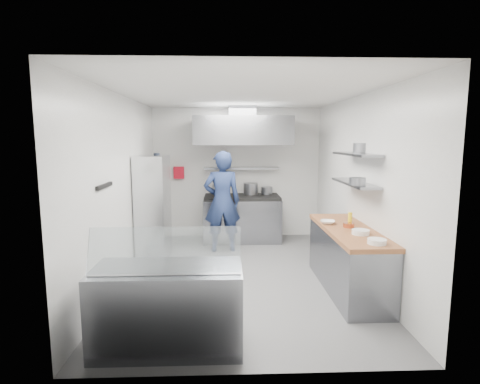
{
  "coord_description": "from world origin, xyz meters",
  "views": [
    {
      "loc": [
        -0.24,
        -5.65,
        2.13
      ],
      "look_at": [
        0.0,
        0.6,
        1.25
      ],
      "focal_mm": 28.0,
      "sensor_mm": 36.0,
      "label": 1
    }
  ],
  "objects_px": {
    "chef": "(222,202)",
    "wire_rack": "(153,208)",
    "display_case": "(169,308)",
    "gas_range": "(242,219)"
  },
  "relations": [
    {
      "from": "wire_rack",
      "to": "display_case",
      "type": "xyz_separation_m",
      "value": [
        0.7,
        -2.95,
        -0.5
      ]
    },
    {
      "from": "chef",
      "to": "display_case",
      "type": "distance_m",
      "value": 3.45
    },
    {
      "from": "chef",
      "to": "display_case",
      "type": "relative_size",
      "value": 1.28
    },
    {
      "from": "wire_rack",
      "to": "chef",
      "type": "bearing_deg",
      "value": 18.61
    },
    {
      "from": "gas_range",
      "to": "chef",
      "type": "relative_size",
      "value": 0.83
    },
    {
      "from": "wire_rack",
      "to": "display_case",
      "type": "height_order",
      "value": "wire_rack"
    },
    {
      "from": "chef",
      "to": "wire_rack",
      "type": "relative_size",
      "value": 1.04
    },
    {
      "from": "gas_range",
      "to": "wire_rack",
      "type": "height_order",
      "value": "wire_rack"
    },
    {
      "from": "gas_range",
      "to": "display_case",
      "type": "distance_m",
      "value": 4.21
    },
    {
      "from": "chef",
      "to": "wire_rack",
      "type": "distance_m",
      "value": 1.29
    }
  ]
}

